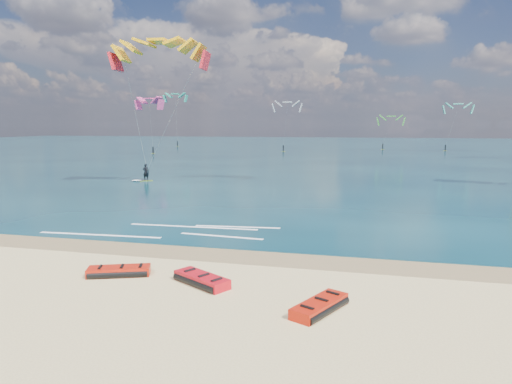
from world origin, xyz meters
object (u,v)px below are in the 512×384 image
packed_kite_mid (202,284)px  kitesurfer_main (153,104)px  packed_kite_left (119,275)px  packed_kite_right (319,311)px

packed_kite_mid → kitesurfer_main: size_ratio=0.17×
packed_kite_left → kitesurfer_main: size_ratio=0.17×
packed_kite_right → kitesurfer_main: kitesurfer_main is taller
packed_kite_mid → packed_kite_right: (4.64, -1.51, 0.00)m
packed_kite_left → packed_kite_mid: bearing=-23.7°
packed_kite_right → kitesurfer_main: 34.89m
packed_kite_left → packed_kite_mid: (3.63, -0.20, 0.00)m
packed_kite_left → packed_kite_mid: size_ratio=1.00×
packed_kite_left → packed_kite_right: size_ratio=1.01×
packed_kite_mid → packed_kite_right: size_ratio=1.01×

